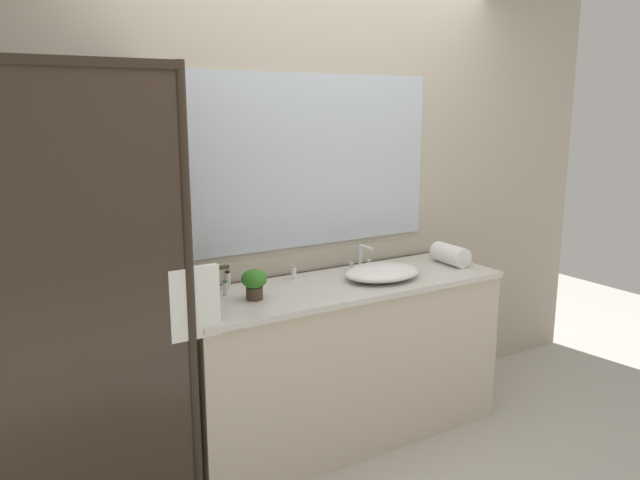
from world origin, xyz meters
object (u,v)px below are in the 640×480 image
(potted_plant, at_px, (254,282))
(amenity_bottle_body_wash, at_px, (228,280))
(rolled_towel_near_edge, at_px, (450,254))
(soap_dish, at_px, (200,296))
(amenity_bottle_conditioner, at_px, (225,288))
(amenity_bottle_shampoo, at_px, (294,273))
(sink_basin, at_px, (382,272))
(faucet, at_px, (361,262))

(potted_plant, relative_size, amenity_bottle_body_wash, 1.54)
(potted_plant, distance_m, rolled_towel_near_edge, 1.30)
(soap_dish, xyz_separation_m, amenity_bottle_conditioner, (0.13, -0.01, 0.02))
(soap_dish, height_order, rolled_towel_near_edge, rolled_towel_near_edge)
(amenity_bottle_body_wash, height_order, amenity_bottle_shampoo, amenity_bottle_body_wash)
(sink_basin, relative_size, soap_dish, 4.44)
(sink_basin, bearing_deg, amenity_bottle_shampoo, 149.65)
(amenity_bottle_conditioner, distance_m, rolled_towel_near_edge, 1.40)
(amenity_bottle_shampoo, height_order, rolled_towel_near_edge, rolled_towel_near_edge)
(amenity_bottle_body_wash, bearing_deg, amenity_bottle_shampoo, -2.33)
(amenity_bottle_body_wash, xyz_separation_m, amenity_bottle_conditioner, (-0.05, -0.09, -0.01))
(faucet, xyz_separation_m, amenity_bottle_conditioner, (-0.85, -0.03, -0.01))
(sink_basin, relative_size, amenity_bottle_conditioner, 5.68)
(potted_plant, height_order, rolled_towel_near_edge, potted_plant)
(potted_plant, xyz_separation_m, amenity_bottle_shampoo, (0.34, 0.21, -0.05))
(sink_basin, relative_size, amenity_bottle_shampoo, 5.71)
(amenity_bottle_shampoo, bearing_deg, potted_plant, -147.76)
(faucet, bearing_deg, amenity_bottle_shampoo, 173.98)
(soap_dish, distance_m, amenity_bottle_shampoo, 0.57)
(faucet, bearing_deg, amenity_bottle_body_wash, 175.74)
(soap_dish, relative_size, amenity_bottle_conditioner, 1.28)
(soap_dish, bearing_deg, sink_basin, -10.40)
(sink_basin, distance_m, amenity_bottle_shampoo, 0.48)
(soap_dish, bearing_deg, rolled_towel_near_edge, -4.80)
(soap_dish, xyz_separation_m, amenity_bottle_shampoo, (0.56, 0.06, 0.02))
(amenity_bottle_shampoo, xyz_separation_m, amenity_bottle_conditioner, (-0.43, -0.08, 0.00))
(amenity_bottle_conditioner, xyz_separation_m, rolled_towel_near_edge, (1.39, -0.11, 0.02))
(sink_basin, height_order, amenity_bottle_body_wash, amenity_bottle_body_wash)
(sink_basin, xyz_separation_m, amenity_bottle_body_wash, (-0.80, 0.26, 0.01))
(amenity_bottle_shampoo, height_order, amenity_bottle_conditioner, same)
(amenity_bottle_body_wash, bearing_deg, sink_basin, -17.99)
(amenity_bottle_shampoo, bearing_deg, faucet, -6.02)
(sink_basin, distance_m, amenity_bottle_conditioner, 0.87)
(faucet, xyz_separation_m, potted_plant, (-0.75, -0.17, 0.04))
(amenity_bottle_conditioner, bearing_deg, amenity_bottle_body_wash, 60.51)
(sink_basin, distance_m, soap_dish, 1.00)
(potted_plant, distance_m, soap_dish, 0.28)
(sink_basin, xyz_separation_m, amenity_bottle_shampoo, (-0.42, 0.24, -0.00))
(soap_dish, bearing_deg, amenity_bottle_shampoo, 6.41)
(potted_plant, bearing_deg, amenity_bottle_shampoo, 32.24)
(amenity_bottle_body_wash, relative_size, rolled_towel_near_edge, 0.41)
(amenity_bottle_shampoo, bearing_deg, rolled_towel_near_edge, -11.29)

